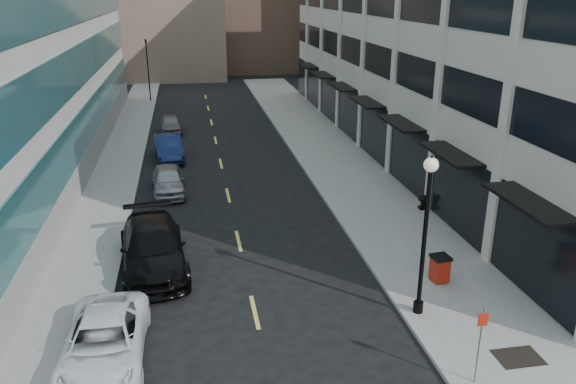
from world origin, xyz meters
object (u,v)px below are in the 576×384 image
object	(u,v)px
traffic_signal	(146,43)
car_white_van	(104,342)
trash_bin	(440,268)
urn_planter	(423,201)
sign_post	(481,335)
car_black_pickup	(153,248)
car_silver_sedan	(168,180)
lamppost	(426,223)
car_blue_sedan	(169,147)
car_grey_sedan	(171,124)

from	to	relation	value
traffic_signal	car_white_van	xyz separation A→B (m)	(0.70, -42.00, -5.00)
trash_bin	urn_planter	distance (m)	7.55
urn_planter	sign_post	bearing A→B (deg)	-106.74
car_black_pickup	car_silver_sedan	distance (m)	8.97
sign_post	car_silver_sedan	bearing A→B (deg)	119.78
car_black_pickup	lamppost	size ratio (longest dim) A/B	1.08
traffic_signal	lamppost	xyz separation A→B (m)	(11.08, -41.22, -2.20)
car_blue_sedan	car_white_van	bearing A→B (deg)	-99.86
trash_bin	car_black_pickup	bearing A→B (deg)	157.05
lamppost	urn_planter	bearing A→B (deg)	66.10
traffic_signal	sign_post	distance (m)	46.56
car_white_van	car_silver_sedan	size ratio (longest dim) A/B	1.20
car_grey_sedan	urn_planter	distance (m)	23.09
traffic_signal	car_blue_sedan	world-z (taller)	traffic_signal
car_blue_sedan	car_black_pickup	bearing A→B (deg)	-97.08
sign_post	lamppost	bearing A→B (deg)	95.72
car_white_van	lamppost	size ratio (longest dim) A/B	0.91
urn_planter	lamppost	bearing A→B (deg)	-113.90
car_blue_sedan	urn_planter	size ratio (longest dim) A/B	6.36
car_blue_sedan	lamppost	xyz separation A→B (m)	(8.89, -20.95, 2.74)
car_silver_sedan	car_grey_sedan	distance (m)	14.00
car_white_van	car_grey_sedan	bearing A→B (deg)	87.46
traffic_signal	car_black_pickup	world-z (taller)	traffic_signal
car_blue_sedan	sign_post	distance (m)	26.35
lamppost	urn_planter	xyz separation A→B (m)	(4.02, 9.08, -2.91)
car_blue_sedan	car_grey_sedan	bearing A→B (deg)	84.04
car_grey_sedan	urn_planter	world-z (taller)	car_grey_sedan
trash_bin	car_grey_sedan	bearing A→B (deg)	106.02
car_silver_sedan	car_grey_sedan	bearing A→B (deg)	87.44
urn_planter	traffic_signal	bearing A→B (deg)	115.16
car_black_pickup	lamppost	distance (m)	10.92
car_black_pickup	urn_planter	bearing A→B (deg)	10.09
car_white_van	car_blue_sedan	bearing A→B (deg)	86.49
trash_bin	sign_post	bearing A→B (deg)	-110.37
sign_post	car_white_van	bearing A→B (deg)	167.46
traffic_signal	car_grey_sedan	world-z (taller)	traffic_signal
car_white_van	trash_bin	world-z (taller)	car_white_van
car_silver_sedan	trash_bin	size ratio (longest dim) A/B	4.02
car_blue_sedan	sign_post	xyz separation A→B (m)	(9.04, -24.74, 0.93)
trash_bin	lamppost	xyz separation A→B (m)	(-1.64, -1.91, 2.79)
car_black_pickup	car_blue_sedan	bearing A→B (deg)	82.85
car_grey_sedan	car_black_pickup	bearing A→B (deg)	-94.46
car_blue_sedan	car_grey_sedan	size ratio (longest dim) A/B	1.16
car_black_pickup	car_blue_sedan	world-z (taller)	car_black_pickup
car_silver_sedan	lamppost	distance (m)	16.94
lamppost	urn_planter	size ratio (longest dim) A/B	7.69
car_white_van	car_black_pickup	size ratio (longest dim) A/B	0.84
car_white_van	sign_post	xyz separation A→B (m)	(10.53, -3.01, 0.99)
car_silver_sedan	car_black_pickup	bearing A→B (deg)	-95.69
car_white_van	car_grey_sedan	xyz separation A→B (m)	(1.49, 29.00, -0.03)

